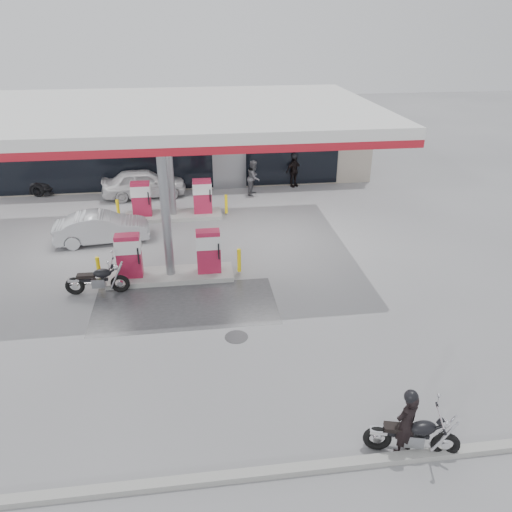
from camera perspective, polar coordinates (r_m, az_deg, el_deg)
The scene contains 17 objects.
ground at distance 16.72m, azimuth -9.80°, elevation -5.70°, with size 90.00×90.00×0.00m, color gray.
wet_patch at distance 16.70m, azimuth -8.08°, elevation -5.60°, with size 6.00×3.00×0.00m, color #4C4C4F.
drain_cover at distance 15.06m, azimuth -2.26°, elevation -9.23°, with size 0.70×0.70×0.01m, color #38383A.
kerb at distance 11.31m, azimuth -10.65°, elevation -24.28°, with size 28.00×0.25×0.15m, color gray.
store_building at distance 30.93m, azimuth -9.44°, elevation 13.27°, with size 22.00×8.22×4.00m.
canopy at distance 19.57m, azimuth -10.68°, elevation 15.57°, with size 16.00×10.02×5.51m.
pump_island_near at distance 18.13m, azimuth -9.84°, elevation -0.48°, with size 5.14×1.30×1.78m.
pump_island_far at distance 23.65m, azimuth -9.52°, elevation 5.99°, with size 5.14×1.30×1.78m.
main_motorcycle at distance 11.95m, azimuth 17.57°, elevation -19.02°, with size 2.04×0.94×1.07m.
biker_main at distance 11.68m, azimuth 16.81°, elevation -17.90°, with size 0.59×0.38×1.60m, color black.
parked_motorcycle at distance 17.81m, azimuth -17.59°, elevation -2.68°, with size 2.17×0.83×1.11m.
sedan_white at distance 26.78m, azimuth -12.70°, elevation 8.14°, with size 1.72×4.28×1.46m, color silver.
attendant at distance 26.42m, azimuth -0.25°, elevation 8.95°, with size 0.88×0.69×1.82m, color #55555A.
hatchback_silver at distance 21.76m, azimuth -17.20°, elevation 3.12°, with size 1.34×3.85×1.27m, color #ADB1B5.
parked_car_left at distance 29.87m, azimuth -25.37°, elevation 7.97°, with size 1.84×4.53×1.32m, color black.
parked_car_right at distance 29.83m, azimuth 2.50°, elevation 10.22°, with size 1.81×3.93×1.09m, color black.
biker_walking at distance 27.76m, azimuth 4.34°, elevation 9.65°, with size 1.02×0.43×1.75m, color black.
Camera 1 is at (0.96, -14.24, 8.71)m, focal length 35.00 mm.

